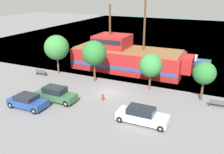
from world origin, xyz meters
TOP-DOWN VIEW (x-y plane):
  - ground_plane at (0.00, 0.00)m, footprint 160.00×160.00m
  - water_surface at (0.00, 44.00)m, footprint 80.00×80.00m
  - pirate_ship at (-1.46, 8.98)m, footprint 17.78×5.98m
  - moored_boat_dockside at (-7.49, 16.15)m, footprint 7.34×2.58m
  - moored_boat_outer at (7.09, 16.57)m, footprint 5.88×2.02m
  - parked_car_curb_front at (5.73, -5.29)m, footprint 4.74×1.81m
  - parked_car_curb_mid at (-4.42, -4.68)m, footprint 4.63×1.81m
  - parked_car_curb_rear at (-6.08, -7.27)m, footprint 4.09×1.97m
  - fire_hydrant at (0.24, -2.40)m, footprint 0.42×0.25m
  - bench_promenade_east at (-11.62, 1.46)m, footprint 1.62×0.45m
  - bench_promenade_west at (12.00, 1.08)m, footprint 1.85×0.45m
  - tree_row_east at (-9.96, 3.33)m, footprint 3.53×3.53m
  - tree_row_mideast at (-3.50, 2.61)m, footprint 3.22×3.22m
  - tree_row_midwest at (4.02, 2.87)m, footprint 2.83×2.83m
  - tree_row_west at (10.18, 2.25)m, footprint 2.49×2.49m

SIDE VIEW (x-z plane):
  - ground_plane at x=0.00m, z-range 0.00..0.00m
  - water_surface at x=0.00m, z-range 0.00..0.00m
  - fire_hydrant at x=0.24m, z-range 0.03..0.79m
  - bench_promenade_east at x=-11.62m, z-range 0.01..0.86m
  - bench_promenade_west at x=12.00m, z-range 0.02..0.87m
  - moored_boat_outer at x=7.09m, z-range -0.18..1.25m
  - moored_boat_dockside at x=-7.49m, z-range -0.18..1.33m
  - parked_car_curb_rear at x=-6.08m, z-range 0.01..1.42m
  - parked_car_curb_front at x=5.73m, z-range -0.02..1.52m
  - parked_car_curb_mid at x=-4.42m, z-range -0.02..1.61m
  - pirate_ship at x=-1.46m, z-range -3.41..7.36m
  - tree_row_midwest at x=4.02m, z-range 0.84..5.36m
  - tree_row_west at x=10.18m, z-range 0.96..5.39m
  - tree_row_east at x=-9.96m, z-range 1.03..6.63m
  - tree_row_mideast at x=-3.50m, z-range 1.13..6.64m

